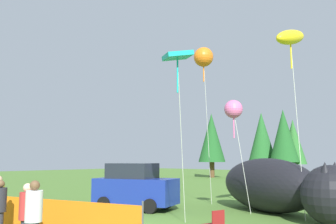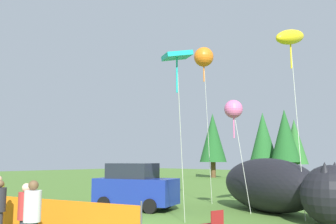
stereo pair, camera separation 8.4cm
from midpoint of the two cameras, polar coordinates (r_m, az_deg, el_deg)
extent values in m
cube|color=navy|center=(18.14, -4.77, -11.90)|extent=(4.17, 2.88, 1.18)
cube|color=#1E232D|center=(18.17, -5.28, -8.90)|extent=(2.50, 2.21, 0.71)
cylinder|color=black|center=(18.47, -0.16, -13.53)|extent=(0.69, 0.44, 0.64)
cylinder|color=black|center=(16.89, -2.57, -14.13)|extent=(0.69, 0.44, 0.64)
cylinder|color=black|center=(19.52, -6.70, -13.14)|extent=(0.69, 0.44, 0.64)
cylinder|color=black|center=(18.04, -9.53, -13.59)|extent=(0.69, 0.44, 0.64)
cube|color=maroon|center=(11.25, 7.74, -15.75)|extent=(0.15, 0.45, 0.44)
ellipsoid|color=black|center=(17.90, 14.99, -10.67)|extent=(6.66, 5.06, 2.41)
ellipsoid|color=white|center=(17.94, 15.05, -12.40)|extent=(4.39, 3.47, 1.08)
sphere|color=black|center=(14.94, 23.79, -11.54)|extent=(2.17, 2.17, 2.17)
cone|color=black|center=(15.41, 24.25, -8.13)|extent=(0.61, 0.61, 0.65)
cone|color=black|center=(14.38, 22.95, -8.31)|extent=(0.61, 0.61, 0.65)
cube|color=orange|center=(12.48, -19.16, -15.04)|extent=(7.30, 1.77, 1.17)
cylinder|color=silver|center=(9.80, -19.70, -13.34)|extent=(0.41, 0.41, 0.74)
sphere|color=brown|center=(9.76, -19.58, -10.48)|extent=(0.24, 0.24, 0.24)
cylinder|color=#B72D2D|center=(10.58, -20.65, -13.23)|extent=(0.38, 0.38, 0.70)
sphere|color=beige|center=(10.54, -20.54, -10.74)|extent=(0.23, 0.23, 0.23)
sphere|color=brown|center=(12.35, -24.03, -9.96)|extent=(0.23, 0.23, 0.23)
cylinder|color=silver|center=(13.55, 2.18, -4.68)|extent=(1.04, 1.67, 5.93)
cube|color=#19B2B2|center=(13.07, 1.55, 8.58)|extent=(1.25, 1.26, 0.35)
cylinder|color=#19B2B2|center=(12.90, 1.56, 5.59)|extent=(0.06, 0.06, 1.20)
cylinder|color=silver|center=(19.68, 6.23, -2.93)|extent=(0.53, 1.32, 7.62)
sphere|color=orange|center=(19.67, 5.59, 8.35)|extent=(1.01, 1.01, 1.01)
cylinder|color=orange|center=(19.49, 5.61, 6.36)|extent=(0.06, 0.06, 1.20)
cylinder|color=silver|center=(15.70, 19.30, -2.17)|extent=(0.12, 0.53, 7.27)
ellipsoid|color=yellow|center=(16.19, 18.27, 10.80)|extent=(0.84, 2.16, 1.16)
cylinder|color=yellow|center=(15.99, 18.37, 8.41)|extent=(0.06, 0.06, 1.20)
cylinder|color=silver|center=(16.93, 11.36, -7.29)|extent=(0.51, 0.51, 4.59)
sphere|color=pink|center=(16.99, 10.08, 0.44)|extent=(0.82, 0.82, 0.82)
cylinder|color=pink|center=(16.91, 10.13, -1.91)|extent=(0.06, 0.06, 1.20)
cylinder|color=brown|center=(46.60, 17.63, -8.50)|extent=(0.63, 0.63, 1.97)
cone|color=#1E5623|center=(46.66, 17.44, -3.43)|extent=(3.46, 3.46, 6.29)
cylinder|color=brown|center=(48.42, 6.96, -8.72)|extent=(0.62, 0.62, 1.95)
cone|color=#1E5623|center=(48.48, 6.89, -3.88)|extent=(3.43, 3.43, 6.23)
cylinder|color=brown|center=(49.35, 14.48, -8.50)|extent=(0.63, 0.63, 1.97)
cone|color=#236028|center=(49.41, 14.33, -3.70)|extent=(3.47, 3.47, 6.31)
cylinder|color=brown|center=(48.15, 18.96, -8.55)|extent=(0.55, 0.55, 1.71)
cone|color=#2D6B2D|center=(48.17, 18.79, -4.29)|extent=(3.00, 3.00, 5.46)
camera|label=1|loc=(0.04, -89.86, -0.02)|focal=40.00mm
camera|label=2|loc=(0.04, 90.14, 0.02)|focal=40.00mm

